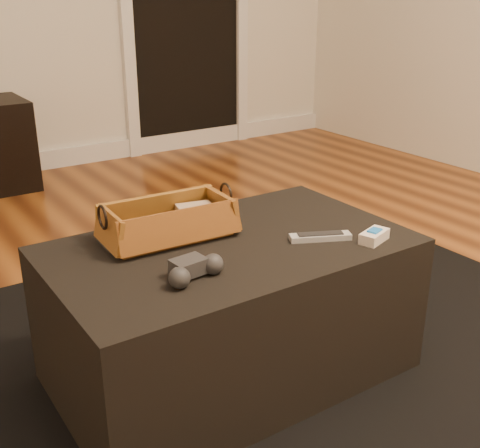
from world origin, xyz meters
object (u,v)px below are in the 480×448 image
ottoman (230,309)px  tv_remote (165,233)px  wicker_basket (168,223)px  cream_gadget (374,236)px  game_controller (193,269)px  silver_remote (320,237)px

ottoman → tv_remote: 0.30m
ottoman → wicker_basket: bearing=132.9°
ottoman → cream_gadget: bearing=-31.7°
ottoman → tv_remote: bearing=140.2°
tv_remote → game_controller: bearing=-104.8°
silver_remote → cream_gadget: size_ratio=1.64×
ottoman → game_controller: bearing=-145.0°
ottoman → cream_gadget: cream_gadget is taller
tv_remote → cream_gadget: (0.49, -0.33, -0.01)m
tv_remote → game_controller: size_ratio=1.19×
cream_gadget → tv_remote: bearing=145.7°
tv_remote → silver_remote: bearing=-36.2°
game_controller → cream_gadget: (0.54, -0.08, -0.01)m
ottoman → wicker_basket: wicker_basket is taller
ottoman → tv_remote: size_ratio=5.01×
silver_remote → game_controller: bearing=-177.8°
game_controller → cream_gadget: 0.54m
tv_remote → silver_remote: size_ratio=1.14×
silver_remote → cream_gadget: (0.12, -0.09, 0.01)m
game_controller → silver_remote: (0.42, 0.02, -0.02)m
tv_remote → silver_remote: tv_remote is taller
tv_remote → wicker_basket: (0.02, 0.01, 0.02)m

